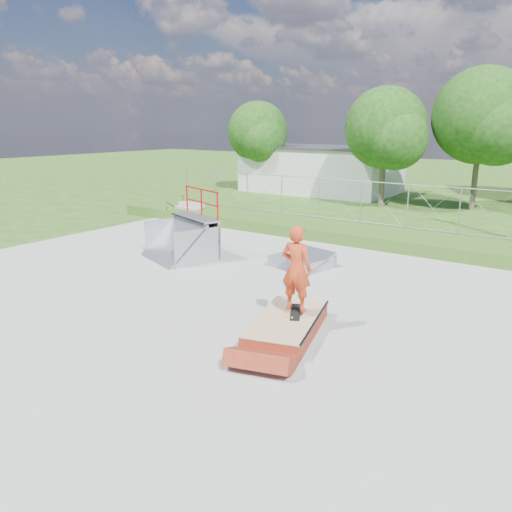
{
  "coord_description": "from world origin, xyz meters",
  "views": [
    {
      "loc": [
        8.43,
        -9.35,
        4.63
      ],
      "look_at": [
        0.82,
        1.52,
        1.1
      ],
      "focal_mm": 35.0,
      "sensor_mm": 36.0,
      "label": 1
    }
  ],
  "objects_px": {
    "grind_box": "(287,326)",
    "flat_bank_ramp": "(301,260)",
    "quarter_pipe": "(178,225)",
    "skater": "(296,272)"
  },
  "relations": [
    {
      "from": "grind_box",
      "to": "skater",
      "type": "height_order",
      "value": "skater"
    },
    {
      "from": "grind_box",
      "to": "flat_bank_ramp",
      "type": "xyz_separation_m",
      "value": [
        -2.45,
        4.9,
        0.04
      ]
    },
    {
      "from": "skater",
      "to": "quarter_pipe",
      "type": "bearing_deg",
      "value": -29.96
    },
    {
      "from": "flat_bank_ramp",
      "to": "grind_box",
      "type": "bearing_deg",
      "value": -50.04
    },
    {
      "from": "quarter_pipe",
      "to": "skater",
      "type": "relative_size",
      "value": 1.23
    },
    {
      "from": "flat_bank_ramp",
      "to": "skater",
      "type": "height_order",
      "value": "skater"
    },
    {
      "from": "quarter_pipe",
      "to": "skater",
      "type": "height_order",
      "value": "skater"
    },
    {
      "from": "quarter_pipe",
      "to": "flat_bank_ramp",
      "type": "height_order",
      "value": "quarter_pipe"
    },
    {
      "from": "quarter_pipe",
      "to": "flat_bank_ramp",
      "type": "bearing_deg",
      "value": 40.35
    },
    {
      "from": "grind_box",
      "to": "flat_bank_ramp",
      "type": "relative_size",
      "value": 1.73
    }
  ]
}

